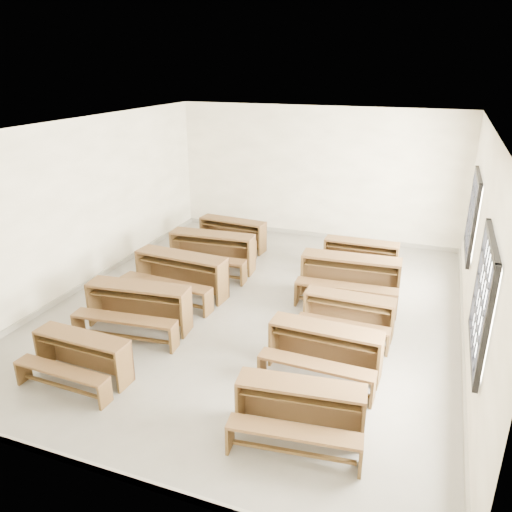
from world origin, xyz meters
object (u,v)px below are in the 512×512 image
(desk_set_6, at_px, (324,347))
(desk_set_9, at_px, (360,255))
(desk_set_2, at_px, (180,272))
(desk_set_0, at_px, (81,354))
(desk_set_7, at_px, (348,312))
(desk_set_4, at_px, (232,232))
(desk_set_5, at_px, (300,407))
(desk_set_3, at_px, (212,249))
(desk_set_1, at_px, (138,304))
(desk_set_8, at_px, (350,275))

(desk_set_6, relative_size, desk_set_9, 1.05)
(desk_set_6, bearing_deg, desk_set_2, 155.07)
(desk_set_0, relative_size, desk_set_7, 0.99)
(desk_set_4, distance_m, desk_set_5, 6.40)
(desk_set_4, xyz_separation_m, desk_set_7, (3.30, -2.95, -0.04))
(desk_set_2, relative_size, desk_set_9, 1.21)
(desk_set_3, relative_size, desk_set_4, 1.11)
(desk_set_0, height_order, desk_set_1, desk_set_1)
(desk_set_4, bearing_deg, desk_set_0, -84.12)
(desk_set_9, bearing_deg, desk_set_2, -143.10)
(desk_set_9, bearing_deg, desk_set_0, -120.69)
(desk_set_1, bearing_deg, desk_set_8, 31.77)
(desk_set_4, xyz_separation_m, desk_set_5, (3.21, -5.54, -0.02))
(desk_set_4, bearing_deg, desk_set_7, -36.51)
(desk_set_5, bearing_deg, desk_set_9, 84.80)
(desk_set_0, relative_size, desk_set_8, 0.78)
(desk_set_8, bearing_deg, desk_set_3, 170.41)
(desk_set_3, distance_m, desk_set_5, 5.25)
(desk_set_8, bearing_deg, desk_set_0, -131.35)
(desk_set_5, height_order, desk_set_8, desk_set_8)
(desk_set_4, bearing_deg, desk_set_3, -80.43)
(desk_set_1, distance_m, desk_set_3, 2.70)
(desk_set_5, bearing_deg, desk_set_7, 81.28)
(desk_set_1, bearing_deg, desk_set_9, 44.39)
(desk_set_4, distance_m, desk_set_6, 5.27)
(desk_set_3, xyz_separation_m, desk_set_4, (-0.10, 1.31, -0.05))
(desk_set_4, bearing_deg, desk_set_5, -54.58)
(desk_set_1, relative_size, desk_set_9, 1.17)
(desk_set_2, height_order, desk_set_5, desk_set_2)
(desk_set_1, xyz_separation_m, desk_set_5, (3.18, -1.52, -0.05))
(desk_set_2, height_order, desk_set_4, desk_set_2)
(desk_set_1, height_order, desk_set_7, desk_set_1)
(desk_set_2, height_order, desk_set_8, desk_set_8)
(desk_set_1, height_order, desk_set_3, desk_set_3)
(desk_set_7, bearing_deg, desk_set_0, -140.99)
(desk_set_8, bearing_deg, desk_set_5, -91.00)
(desk_set_5, relative_size, desk_set_8, 0.86)
(desk_set_3, xyz_separation_m, desk_set_7, (3.20, -1.64, -0.09))
(desk_set_1, relative_size, desk_set_6, 1.11)
(desk_set_4, xyz_separation_m, desk_set_9, (3.06, -0.36, -0.02))
(desk_set_2, height_order, desk_set_6, desk_set_2)
(desk_set_2, bearing_deg, desk_set_0, -86.33)
(desk_set_3, height_order, desk_set_6, desk_set_3)
(desk_set_3, bearing_deg, desk_set_9, 14.14)
(desk_set_5, relative_size, desk_set_6, 0.99)
(desk_set_0, bearing_deg, desk_set_9, 61.63)
(desk_set_2, xyz_separation_m, desk_set_7, (3.23, -0.32, -0.09))
(desk_set_3, height_order, desk_set_9, desk_set_3)
(desk_set_0, distance_m, desk_set_5, 3.16)
(desk_set_0, xyz_separation_m, desk_set_9, (3.01, 5.12, 0.03))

